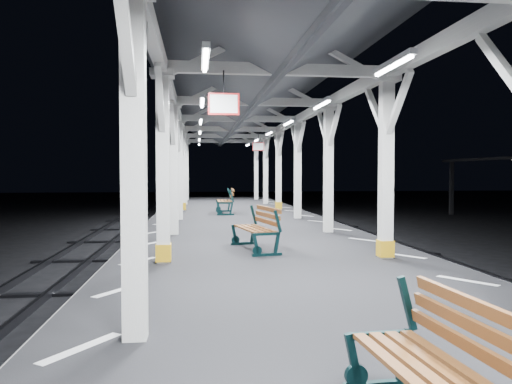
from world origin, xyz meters
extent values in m
plane|color=black|center=(0.00, 0.00, 0.00)|extent=(120.00, 120.00, 0.00)
cube|color=black|center=(0.00, 0.00, 0.50)|extent=(6.00, 50.00, 1.00)
cube|color=silver|center=(-2.45, 0.00, 1.00)|extent=(1.00, 48.00, 0.01)
cube|color=silver|center=(2.45, 0.00, 1.00)|extent=(1.00, 48.00, 0.01)
cube|color=silver|center=(-2.00, -2.00, 2.60)|extent=(0.22, 0.22, 3.20)
cube|color=silver|center=(-2.00, -1.45, 3.75)|extent=(0.10, 0.99, 0.99)
cube|color=silver|center=(-2.00, -2.55, 3.75)|extent=(0.10, 0.99, 0.99)
cube|color=silver|center=(-2.00, 2.00, 2.60)|extent=(0.22, 0.22, 3.20)
cube|color=silver|center=(-2.00, 2.00, 4.26)|extent=(0.40, 0.40, 0.12)
cube|color=#C38E12|center=(-2.00, 2.00, 1.18)|extent=(0.26, 0.26, 0.30)
cube|color=silver|center=(-2.00, 2.55, 3.75)|extent=(0.10, 0.99, 0.99)
cube|color=silver|center=(-2.00, 1.45, 3.75)|extent=(0.10, 0.99, 0.99)
cube|color=silver|center=(-2.00, 6.00, 2.60)|extent=(0.22, 0.22, 3.20)
cube|color=silver|center=(-2.00, 6.00, 4.26)|extent=(0.40, 0.40, 0.12)
cube|color=silver|center=(-2.00, 6.55, 3.75)|extent=(0.10, 0.99, 0.99)
cube|color=silver|center=(-2.00, 5.45, 3.75)|extent=(0.10, 0.99, 0.99)
cube|color=silver|center=(-2.00, 10.00, 2.60)|extent=(0.22, 0.22, 3.20)
cube|color=silver|center=(-2.00, 10.00, 4.26)|extent=(0.40, 0.40, 0.12)
cube|color=silver|center=(-2.00, 10.55, 3.75)|extent=(0.10, 0.99, 0.99)
cube|color=silver|center=(-2.00, 9.45, 3.75)|extent=(0.10, 0.99, 0.99)
cube|color=silver|center=(-2.00, 14.00, 2.60)|extent=(0.22, 0.22, 3.20)
cube|color=silver|center=(-2.00, 14.00, 4.26)|extent=(0.40, 0.40, 0.12)
cube|color=#C38E12|center=(-2.00, 14.00, 1.18)|extent=(0.26, 0.26, 0.30)
cube|color=silver|center=(-2.00, 14.55, 3.75)|extent=(0.10, 0.99, 0.99)
cube|color=silver|center=(-2.00, 13.45, 3.75)|extent=(0.10, 0.99, 0.99)
cube|color=silver|center=(-2.00, 18.00, 2.60)|extent=(0.22, 0.22, 3.20)
cube|color=silver|center=(-2.00, 18.00, 4.26)|extent=(0.40, 0.40, 0.12)
cube|color=silver|center=(-2.00, 18.55, 3.75)|extent=(0.10, 0.99, 0.99)
cube|color=silver|center=(-2.00, 17.45, 3.75)|extent=(0.10, 0.99, 0.99)
cube|color=silver|center=(-2.00, 22.00, 2.60)|extent=(0.22, 0.22, 3.20)
cube|color=silver|center=(-2.00, 22.00, 4.26)|extent=(0.40, 0.40, 0.12)
cube|color=silver|center=(-2.00, 22.55, 3.75)|extent=(0.10, 0.99, 0.99)
cube|color=silver|center=(-2.00, 21.45, 3.75)|extent=(0.10, 0.99, 0.99)
cube|color=silver|center=(2.00, -1.45, 3.75)|extent=(0.10, 0.99, 0.99)
cube|color=silver|center=(2.00, 2.00, 2.60)|extent=(0.22, 0.22, 3.20)
cube|color=silver|center=(2.00, 2.00, 4.26)|extent=(0.40, 0.40, 0.12)
cube|color=#C38E12|center=(2.00, 2.00, 1.18)|extent=(0.26, 0.26, 0.30)
cube|color=silver|center=(2.00, 2.55, 3.75)|extent=(0.10, 0.99, 0.99)
cube|color=silver|center=(2.00, 1.45, 3.75)|extent=(0.10, 0.99, 0.99)
cube|color=silver|center=(2.00, 6.00, 2.60)|extent=(0.22, 0.22, 3.20)
cube|color=silver|center=(2.00, 6.00, 4.26)|extent=(0.40, 0.40, 0.12)
cube|color=silver|center=(2.00, 6.55, 3.75)|extent=(0.10, 0.99, 0.99)
cube|color=silver|center=(2.00, 5.45, 3.75)|extent=(0.10, 0.99, 0.99)
cube|color=silver|center=(2.00, 10.00, 2.60)|extent=(0.22, 0.22, 3.20)
cube|color=silver|center=(2.00, 10.00, 4.26)|extent=(0.40, 0.40, 0.12)
cube|color=silver|center=(2.00, 10.55, 3.75)|extent=(0.10, 0.99, 0.99)
cube|color=silver|center=(2.00, 9.45, 3.75)|extent=(0.10, 0.99, 0.99)
cube|color=silver|center=(2.00, 14.00, 2.60)|extent=(0.22, 0.22, 3.20)
cube|color=silver|center=(2.00, 14.00, 4.26)|extent=(0.40, 0.40, 0.12)
cube|color=#C38E12|center=(2.00, 14.00, 1.18)|extent=(0.26, 0.26, 0.30)
cube|color=silver|center=(2.00, 14.55, 3.75)|extent=(0.10, 0.99, 0.99)
cube|color=silver|center=(2.00, 13.45, 3.75)|extent=(0.10, 0.99, 0.99)
cube|color=silver|center=(2.00, 18.00, 2.60)|extent=(0.22, 0.22, 3.20)
cube|color=silver|center=(2.00, 18.00, 4.26)|extent=(0.40, 0.40, 0.12)
cube|color=silver|center=(2.00, 18.55, 3.75)|extent=(0.10, 0.99, 0.99)
cube|color=silver|center=(2.00, 17.45, 3.75)|extent=(0.10, 0.99, 0.99)
cube|color=silver|center=(2.00, 22.00, 2.60)|extent=(0.22, 0.22, 3.20)
cube|color=silver|center=(2.00, 22.00, 4.26)|extent=(0.40, 0.40, 0.12)
cube|color=silver|center=(2.00, 22.55, 3.75)|extent=(0.10, 0.99, 0.99)
cube|color=silver|center=(2.00, 21.45, 3.75)|extent=(0.10, 0.99, 0.99)
cube|color=silver|center=(-2.00, 0.00, 4.38)|extent=(0.18, 48.00, 0.24)
cube|color=silver|center=(2.00, 0.00, 4.38)|extent=(0.18, 48.00, 0.24)
cube|color=silver|center=(0.00, 2.00, 4.38)|extent=(4.20, 0.14, 0.20)
cube|color=silver|center=(0.00, 6.00, 4.38)|extent=(4.20, 0.14, 0.20)
cube|color=silver|center=(0.00, 10.00, 4.38)|extent=(4.20, 0.14, 0.20)
cube|color=silver|center=(0.00, 14.00, 4.38)|extent=(4.20, 0.14, 0.20)
cube|color=silver|center=(0.00, 18.00, 4.38)|extent=(4.20, 0.14, 0.20)
cube|color=silver|center=(0.00, 22.00, 4.38)|extent=(4.20, 0.14, 0.20)
cube|color=#505458|center=(1.30, 0.00, 4.92)|extent=(2.80, 49.00, 1.45)
cube|color=silver|center=(-1.30, 0.00, 4.10)|extent=(0.10, 1.35, 0.08)
cube|color=white|center=(-1.30, 0.00, 4.05)|extent=(0.05, 1.25, 0.05)
cube|color=silver|center=(-1.30, 4.00, 4.10)|extent=(0.10, 1.35, 0.08)
cube|color=white|center=(-1.30, 4.00, 4.05)|extent=(0.05, 1.25, 0.05)
cube|color=silver|center=(-1.30, 8.00, 4.10)|extent=(0.10, 1.35, 0.08)
cube|color=white|center=(-1.30, 8.00, 4.05)|extent=(0.05, 1.25, 0.05)
cube|color=silver|center=(-1.30, 12.00, 4.10)|extent=(0.10, 1.35, 0.08)
cube|color=white|center=(-1.30, 12.00, 4.05)|extent=(0.05, 1.25, 0.05)
cube|color=silver|center=(-1.30, 16.00, 4.10)|extent=(0.10, 1.35, 0.08)
cube|color=white|center=(-1.30, 16.00, 4.05)|extent=(0.05, 1.25, 0.05)
cube|color=silver|center=(-1.30, 20.00, 4.10)|extent=(0.10, 1.35, 0.08)
cube|color=white|center=(-1.30, 20.00, 4.05)|extent=(0.05, 1.25, 0.05)
cube|color=silver|center=(1.30, 0.00, 4.10)|extent=(0.10, 1.35, 0.08)
cube|color=white|center=(1.30, 0.00, 4.05)|extent=(0.05, 1.25, 0.05)
cube|color=silver|center=(1.30, 4.00, 4.10)|extent=(0.10, 1.35, 0.08)
cube|color=white|center=(1.30, 4.00, 4.05)|extent=(0.05, 1.25, 0.05)
cube|color=silver|center=(1.30, 8.00, 4.10)|extent=(0.10, 1.35, 0.08)
cube|color=white|center=(1.30, 8.00, 4.05)|extent=(0.05, 1.25, 0.05)
cube|color=silver|center=(1.30, 12.00, 4.10)|extent=(0.10, 1.35, 0.08)
cube|color=white|center=(1.30, 12.00, 4.05)|extent=(0.05, 1.25, 0.05)
cube|color=silver|center=(1.30, 16.00, 4.10)|extent=(0.10, 1.35, 0.08)
cube|color=white|center=(1.30, 16.00, 4.05)|extent=(0.05, 1.25, 0.05)
cube|color=silver|center=(1.30, 20.00, 4.10)|extent=(0.10, 1.35, 0.08)
cube|color=white|center=(1.30, 20.00, 4.05)|extent=(0.05, 1.25, 0.05)
cylinder|color=black|center=(-0.99, 1.30, 4.02)|extent=(0.02, 0.02, 0.36)
cube|color=red|center=(-0.99, 1.30, 3.67)|extent=(0.50, 0.03, 0.35)
cube|color=white|center=(-0.99, 1.30, 3.67)|extent=(0.44, 0.04, 0.29)
cylinder|color=black|center=(1.16, 14.15, 4.02)|extent=(0.02, 0.02, 0.36)
cube|color=red|center=(1.16, 14.15, 3.67)|extent=(0.50, 0.03, 0.35)
cube|color=white|center=(1.16, 14.15, 3.67)|extent=(0.44, 0.05, 0.29)
cube|color=black|center=(14.00, 22.00, 1.65)|extent=(0.20, 0.20, 3.30)
sphere|color=silver|center=(14.00, 22.00, 3.22)|extent=(0.20, 0.20, 0.20)
cube|color=black|center=(-0.31, -3.32, 1.21)|extent=(0.14, 0.05, 0.43)
cube|color=black|center=(0.08, -3.30, 1.21)|extent=(0.13, 0.05, 0.43)
cube|color=black|center=(0.09, -3.29, 1.62)|extent=(0.15, 0.05, 0.40)
cube|color=#5C3216|center=(-0.25, -4.05, 1.41)|extent=(0.16, 1.40, 0.03)
cube|color=#5C3216|center=(-0.13, -4.04, 1.41)|extent=(0.16, 1.40, 0.03)
cube|color=#5C3216|center=(-0.01, -4.04, 1.41)|extent=(0.16, 1.40, 0.03)
cube|color=#5C3216|center=(0.11, -4.03, 1.41)|extent=(0.16, 1.40, 0.03)
cube|color=#5C3216|center=(0.17, -4.03, 1.54)|extent=(0.13, 1.40, 0.09)
cube|color=#5C3216|center=(0.19, -4.02, 1.66)|extent=(0.13, 1.40, 0.09)
cube|color=#5C3216|center=(0.21, -4.02, 1.78)|extent=(0.13, 1.40, 0.09)
cube|color=black|center=(-0.12, 2.46, 1.03)|extent=(0.58, 0.16, 0.06)
cube|color=black|center=(-0.33, 2.42, 1.22)|extent=(0.16, 0.08, 0.45)
cube|color=black|center=(0.07, 2.49, 1.22)|extent=(0.14, 0.07, 0.45)
cube|color=black|center=(0.09, 2.50, 1.65)|extent=(0.16, 0.08, 0.43)
cube|color=black|center=(-0.41, 3.99, 1.03)|extent=(0.58, 0.16, 0.06)
cube|color=black|center=(-0.62, 3.95, 1.22)|extent=(0.16, 0.08, 0.45)
cube|color=black|center=(-0.22, 4.02, 1.22)|extent=(0.14, 0.07, 0.45)
cube|color=black|center=(-0.20, 4.02, 1.65)|extent=(0.16, 0.08, 0.43)
cube|color=#5C3216|center=(-0.46, 3.19, 1.44)|extent=(0.36, 1.47, 0.03)
cube|color=#5C3216|center=(-0.33, 3.21, 1.44)|extent=(0.36, 1.47, 0.03)
cube|color=#5C3216|center=(-0.21, 3.23, 1.44)|extent=(0.36, 1.47, 0.03)
cube|color=#5C3216|center=(-0.08, 3.26, 1.44)|extent=(0.36, 1.47, 0.03)
cube|color=#5C3216|center=(-0.02, 3.27, 1.57)|extent=(0.32, 1.46, 0.09)
cube|color=#5C3216|center=(0.00, 3.27, 1.70)|extent=(0.32, 1.46, 0.09)
cube|color=#5C3216|center=(0.02, 3.28, 1.83)|extent=(0.32, 1.46, 0.09)
cube|color=black|center=(-0.39, 11.48, 1.03)|extent=(0.64, 0.07, 0.06)
cube|color=black|center=(-0.62, 11.48, 1.24)|extent=(0.16, 0.06, 0.49)
cube|color=black|center=(-0.17, 11.48, 1.24)|extent=(0.15, 0.06, 0.49)
cube|color=black|center=(-0.15, 11.48, 1.71)|extent=(0.17, 0.06, 0.46)
cube|color=black|center=(-0.36, 13.18, 1.03)|extent=(0.64, 0.07, 0.06)
cube|color=black|center=(-0.59, 13.18, 1.24)|extent=(0.16, 0.06, 0.49)
cube|color=black|center=(-0.15, 13.18, 1.24)|extent=(0.15, 0.06, 0.49)
cube|color=black|center=(-0.13, 13.17, 1.71)|extent=(0.17, 0.06, 0.46)
cube|color=#5C3216|center=(-0.58, 12.33, 1.48)|extent=(0.12, 1.62, 0.04)
cube|color=#5C3216|center=(-0.45, 12.33, 1.48)|extent=(0.12, 1.62, 0.04)
cube|color=#5C3216|center=(-0.31, 12.33, 1.48)|extent=(0.12, 1.62, 0.04)
cube|color=#5C3216|center=(-0.17, 12.33, 1.48)|extent=(0.12, 1.62, 0.04)
cube|color=#5C3216|center=(-0.10, 12.32, 1.63)|extent=(0.08, 1.61, 0.10)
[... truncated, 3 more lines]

